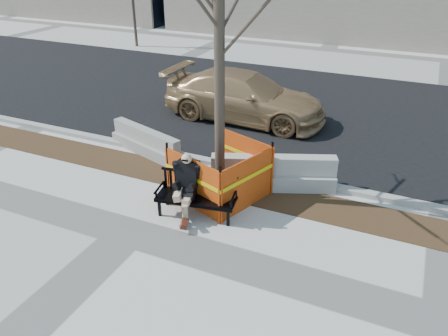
{
  "coord_description": "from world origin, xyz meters",
  "views": [
    {
      "loc": [
        4.96,
        -6.15,
        5.53
      ],
      "look_at": [
        1.39,
        1.77,
        0.98
      ],
      "focal_mm": 35.54,
      "sensor_mm": 36.0,
      "label": 1
    }
  ],
  "objects_px": {
    "seated_man": "(187,212)",
    "jersey_barrier_right": "(272,187)",
    "jersey_barrier_left": "(147,153)",
    "bench": "(197,215)",
    "tree_fence": "(220,194)",
    "sedan": "(244,119)"
  },
  "relations": [
    {
      "from": "jersey_barrier_left",
      "to": "sedan",
      "type": "bearing_deg",
      "value": 85.09
    },
    {
      "from": "tree_fence",
      "to": "jersey_barrier_left",
      "type": "distance_m",
      "value": 3.12
    },
    {
      "from": "bench",
      "to": "seated_man",
      "type": "height_order",
      "value": "seated_man"
    },
    {
      "from": "jersey_barrier_left",
      "to": "bench",
      "type": "bearing_deg",
      "value": -21.28
    },
    {
      "from": "seated_man",
      "to": "tree_fence",
      "type": "distance_m",
      "value": 1.07
    },
    {
      "from": "tree_fence",
      "to": "sedan",
      "type": "height_order",
      "value": "tree_fence"
    },
    {
      "from": "sedan",
      "to": "jersey_barrier_right",
      "type": "xyz_separation_m",
      "value": [
        2.39,
        -4.03,
        0.0
      ]
    },
    {
      "from": "seated_man",
      "to": "jersey_barrier_left",
      "type": "distance_m",
      "value": 3.38
    },
    {
      "from": "tree_fence",
      "to": "sedan",
      "type": "distance_m",
      "value": 5.05
    },
    {
      "from": "tree_fence",
      "to": "jersey_barrier_right",
      "type": "distance_m",
      "value": 1.34
    },
    {
      "from": "tree_fence",
      "to": "sedan",
      "type": "relative_size",
      "value": 1.25
    },
    {
      "from": "bench",
      "to": "jersey_barrier_right",
      "type": "height_order",
      "value": "bench"
    },
    {
      "from": "seated_man",
      "to": "jersey_barrier_right",
      "type": "xyz_separation_m",
      "value": [
        1.39,
        1.84,
        0.0
      ]
    },
    {
      "from": "bench",
      "to": "seated_man",
      "type": "distance_m",
      "value": 0.24
    },
    {
      "from": "tree_fence",
      "to": "jersey_barrier_right",
      "type": "xyz_separation_m",
      "value": [
        1.05,
        0.83,
        0.0
      ]
    },
    {
      "from": "bench",
      "to": "jersey_barrier_left",
      "type": "relative_size",
      "value": 0.69
    },
    {
      "from": "seated_man",
      "to": "bench",
      "type": "bearing_deg",
      "value": -11.53
    },
    {
      "from": "tree_fence",
      "to": "jersey_barrier_right",
      "type": "height_order",
      "value": "tree_fence"
    },
    {
      "from": "sedan",
      "to": "jersey_barrier_left",
      "type": "distance_m",
      "value": 3.94
    },
    {
      "from": "sedan",
      "to": "jersey_barrier_left",
      "type": "xyz_separation_m",
      "value": [
        -1.53,
        -3.64,
        0.0
      ]
    },
    {
      "from": "jersey_barrier_right",
      "to": "tree_fence",
      "type": "bearing_deg",
      "value": -163.49
    },
    {
      "from": "sedan",
      "to": "jersey_barrier_right",
      "type": "relative_size",
      "value": 1.81
    }
  ]
}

